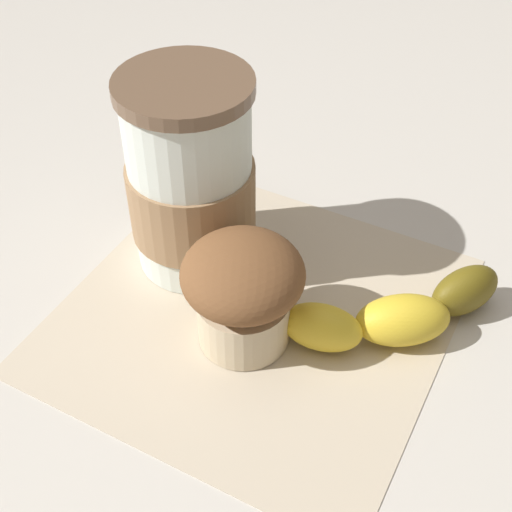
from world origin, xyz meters
The scene contains 5 objects.
ground_plane centered at (0.00, 0.00, 0.00)m, with size 3.00×3.00×0.00m, color beige.
paper_napkin centered at (0.00, 0.00, 0.00)m, with size 0.27×0.27×0.00m, color beige.
coffee_cup centered at (-0.07, 0.04, 0.07)m, with size 0.10×0.10×0.15m.
muffin centered at (0.00, -0.02, 0.05)m, with size 0.08×0.08×0.08m.
banana centered at (0.10, 0.02, 0.02)m, with size 0.14×0.12×0.04m.
Camera 1 is at (0.13, -0.33, 0.39)m, focal length 50.00 mm.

